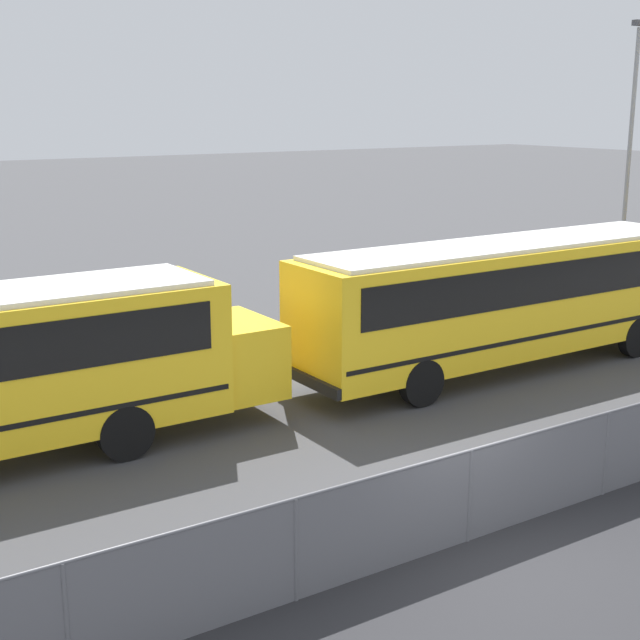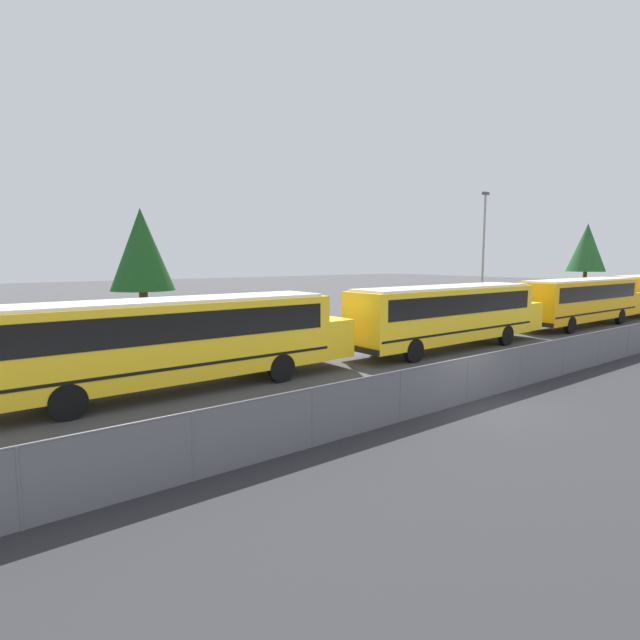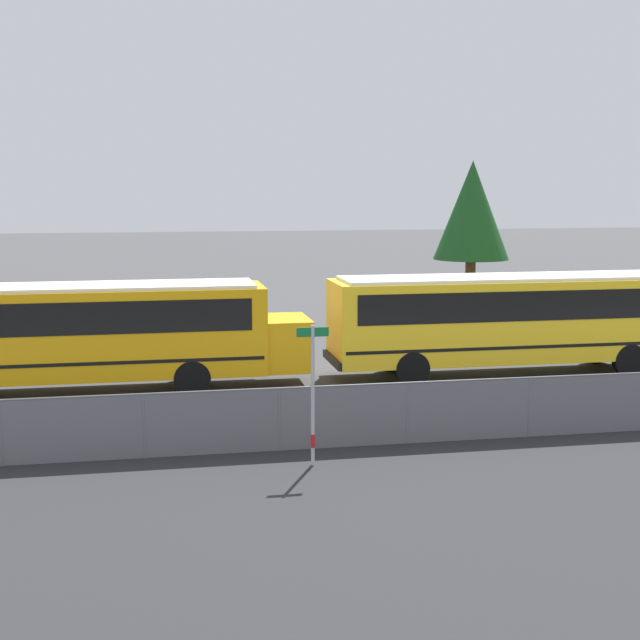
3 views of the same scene
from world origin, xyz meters
name	(u,v)px [view 1 (image 1 of 3)]	position (x,y,z in m)	size (l,w,h in m)	color
ground_plane	(467,541)	(0.00, 0.00, 0.00)	(200.00, 200.00, 0.00)	#424244
fence	(469,494)	(0.00, 0.00, 0.77)	(122.49, 0.07, 1.50)	#9EA0A5
school_bus_4	(516,292)	(7.29, 6.36, 1.92)	(13.14, 2.50, 3.21)	yellow
light_pole	(630,142)	(19.38, 12.78, 5.10)	(0.60, 0.24, 9.41)	gray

